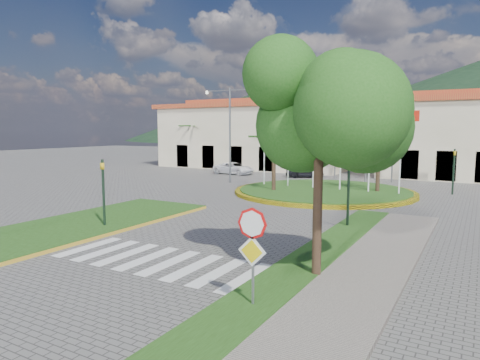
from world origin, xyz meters
The scene contains 21 objects.
ground centered at (0.00, 0.00, 0.00)m, with size 160.00×160.00×0.00m, color #65625F.
sidewalk_right centered at (6.00, 2.00, 0.07)m, with size 4.00×28.00×0.15m, color gray.
verge_right centered at (4.80, 2.00, 0.09)m, with size 1.60×28.00×0.18m, color #224513.
median_left centered at (-6.50, 6.00, 0.09)m, with size 5.00×14.00×0.18m, color #224513.
crosswalk centered at (0.00, 4.00, 0.01)m, with size 8.00×3.00×0.01m, color silver.
roundabout_island centered at (0.00, 22.00, 0.17)m, with size 12.70×12.70×6.00m.
stop_sign centered at (4.90, 1.96, 1.79)m, with size 0.80×0.11×2.65m.
deciduous_tree centered at (5.50, 5.00, 5.18)m, with size 3.60×3.60×6.80m.
traffic_light_left centered at (-5.20, 6.50, 1.94)m, with size 0.15×0.18×3.20m.
traffic_light_right centered at (4.50, 12.00, 1.94)m, with size 0.15×0.18×3.20m.
traffic_light_far centered at (8.00, 26.00, 1.94)m, with size 0.18×0.15×3.20m.
direction_sign_west centered at (-2.00, 30.97, 3.53)m, with size 1.60×0.14×5.20m.
direction_sign_east centered at (3.00, 30.97, 3.53)m, with size 1.60×0.14×5.20m.
street_lamp_centre centered at (1.00, 30.00, 4.50)m, with size 4.80×0.16×8.00m.
street_lamp_west centered at (-9.00, 24.00, 4.50)m, with size 4.80×0.16×8.00m.
building_left centered at (-14.00, 38.00, 3.90)m, with size 23.32×9.54×8.05m.
hill_far_west centered at (-55.00, 140.00, 11.00)m, with size 140.00×140.00×22.00m, color black.
hill_near_back centered at (-10.00, 130.00, 8.00)m, with size 110.00×110.00×16.00m, color black.
white_van centered at (-12.19, 30.05, 0.60)m, with size 1.98×4.29×1.19m, color white.
car_dark_a centered at (-4.85, 30.81, 0.61)m, with size 1.44×3.58×1.22m, color black.
car_dark_b centered at (7.84, 36.82, 0.63)m, with size 1.33×3.81×1.26m, color black.
Camera 1 is at (9.74, -7.14, 4.55)m, focal length 32.00 mm.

